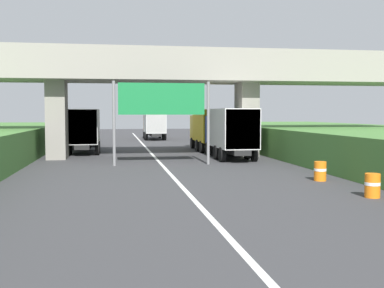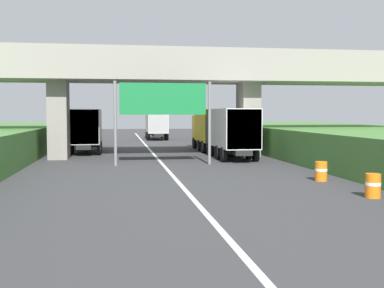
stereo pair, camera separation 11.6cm
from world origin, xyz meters
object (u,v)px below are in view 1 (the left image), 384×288
at_px(truck_orange, 154,123).
at_px(construction_barrel_3, 372,185).
at_px(overhead_highway_sign, 162,104).
at_px(truck_yellow, 209,128).
at_px(truck_green, 84,128).
at_px(construction_barrel_4, 320,171).
at_px(truck_blue, 230,131).
at_px(car_silver, 89,137).

xyz_separation_m(truck_orange, construction_barrel_3, (4.78, -41.29, -1.47)).
relative_size(overhead_highway_sign, truck_yellow, 0.81).
bearing_deg(truck_green, construction_barrel_4, -56.71).
relative_size(truck_blue, construction_barrel_3, 8.11).
relative_size(truck_yellow, construction_barrel_4, 8.11).
distance_m(truck_green, truck_yellow, 10.23).
bearing_deg(truck_yellow, car_silver, 145.13).
relative_size(overhead_highway_sign, truck_orange, 0.81).
height_order(truck_orange, car_silver, truck_orange).
bearing_deg(truck_blue, construction_barrel_4, -82.36).
relative_size(car_silver, construction_barrel_3, 4.56).
height_order(truck_green, car_silver, truck_green).
bearing_deg(construction_barrel_3, truck_blue, 95.64).
distance_m(truck_orange, car_silver, 13.17).
distance_m(construction_barrel_3, construction_barrel_4, 4.51).
relative_size(truck_blue, car_silver, 1.78).
bearing_deg(construction_barrel_4, truck_blue, 97.64).
bearing_deg(overhead_highway_sign, truck_green, 117.49).
xyz_separation_m(truck_green, car_silver, (-0.04, 7.81, -1.08)).
height_order(overhead_highway_sign, construction_barrel_4, overhead_highway_sign).
distance_m(overhead_highway_sign, car_silver, 18.73).
xyz_separation_m(truck_green, truck_orange, (7.03, 18.87, 0.00)).
bearing_deg(overhead_highway_sign, construction_barrel_3, -62.01).
relative_size(truck_green, construction_barrel_4, 8.11).
xyz_separation_m(overhead_highway_sign, truck_green, (-5.18, 9.95, -1.76)).
bearing_deg(car_silver, truck_orange, 57.39).
xyz_separation_m(overhead_highway_sign, construction_barrel_3, (6.63, -12.47, -3.24)).
bearing_deg(car_silver, construction_barrel_4, -65.34).
distance_m(truck_green, truck_orange, 20.13).
relative_size(overhead_highway_sign, construction_barrel_3, 6.53).
xyz_separation_m(truck_yellow, truck_blue, (0.02, -7.18, 0.00)).
height_order(truck_blue, construction_barrel_4, truck_blue).
height_order(overhead_highway_sign, car_silver, overhead_highway_sign).
relative_size(construction_barrel_3, construction_barrel_4, 1.00).
relative_size(truck_yellow, car_silver, 1.78).
distance_m(car_silver, construction_barrel_4, 28.31).
distance_m(truck_green, construction_barrel_3, 25.39).
relative_size(truck_orange, truck_yellow, 1.00).
height_order(truck_orange, truck_yellow, same).
xyz_separation_m(car_silver, construction_barrel_3, (11.85, -30.23, -0.40)).
xyz_separation_m(truck_green, truck_blue, (10.23, -6.51, 0.00)).
bearing_deg(truck_orange, construction_barrel_4, -82.67).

